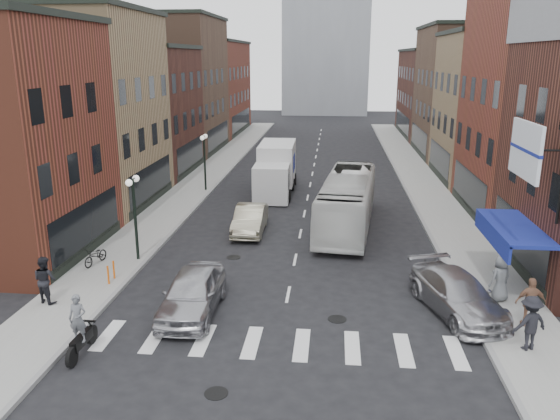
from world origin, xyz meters
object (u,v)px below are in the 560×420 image
object	(u,v)px
transit_bus	(347,201)
sedan_left_far	(250,219)
sedan_left_near	(192,293)
ped_left_solo	(45,280)
streetlamp_near	(134,203)
billboard_sign	(528,152)
ped_right_c	(501,278)
parked_bicycle	(96,256)
curb_car	(457,294)
ped_right_b	(531,302)
ped_right_a	(530,323)
motorcycle_rider	(79,327)
streetlamp_far	(204,152)
bike_rack	(111,272)
box_truck	(276,170)

from	to	relation	value
transit_bus	sedan_left_far	distance (m)	5.62
sedan_left_near	ped_left_solo	world-z (taller)	ped_left_solo
streetlamp_near	sedan_left_near	bearing A→B (deg)	-51.77
billboard_sign	ped_right_c	size ratio (longest dim) A/B	1.99
sedan_left_near	parked_bicycle	size ratio (longest dim) A/B	3.11
curb_car	ped_right_b	distance (m)	2.53
sedan_left_far	ped_right_a	world-z (taller)	ped_right_a
motorcycle_rider	sedan_left_far	xyz separation A→B (m)	(3.51, 13.36, -0.26)
ped_right_a	ped_right_c	bearing A→B (deg)	-112.03
streetlamp_far	sedan_left_near	xyz separation A→B (m)	(3.94, -19.00, -2.08)
sedan_left_far	ped_right_b	xyz separation A→B (m)	(11.55, -10.09, 0.31)
streetlamp_far	bike_rack	xyz separation A→B (m)	(-0.20, -16.70, -2.36)
ped_right_b	ped_right_c	xyz separation A→B (m)	(-0.45, 2.06, 0.02)
sedan_left_far	ped_right_c	distance (m)	13.71
ped_left_solo	streetlamp_far	bearing A→B (deg)	-74.11
streetlamp_far	ped_right_b	world-z (taller)	streetlamp_far
transit_bus	ped_right_c	size ratio (longest dim) A/B	5.89
streetlamp_near	streetlamp_far	bearing A→B (deg)	90.00
transit_bus	motorcycle_rider	bearing A→B (deg)	-114.56
sedan_left_near	ped_right_c	xyz separation A→B (m)	(11.77, 1.97, 0.25)
sedan_left_far	billboard_sign	bearing A→B (deg)	-37.82
billboard_sign	ped_right_a	distance (m)	6.03
curb_car	ped_right_a	bearing A→B (deg)	-75.74
bike_rack	sedan_left_near	bearing A→B (deg)	-29.07
box_truck	motorcycle_rider	world-z (taller)	box_truck
billboard_sign	ped_right_a	xyz separation A→B (m)	(-0.39, -3.27, -5.06)
streetlamp_near	curb_car	bearing A→B (deg)	-16.05
sedan_left_far	ped_right_c	size ratio (longest dim) A/B	2.43
ped_right_b	curb_car	bearing A→B (deg)	-27.78
motorcycle_rider	ped_right_a	xyz separation A→B (m)	(14.49, 1.60, 0.07)
streetlamp_near	transit_bus	size ratio (longest dim) A/B	0.38
motorcycle_rider	parked_bicycle	world-z (taller)	motorcycle_rider
streetlamp_far	curb_car	bearing A→B (deg)	-52.32
motorcycle_rider	ped_right_a	world-z (taller)	motorcycle_rider
ped_left_solo	curb_car	bearing A→B (deg)	-155.02
box_truck	parked_bicycle	xyz separation A→B (m)	(-6.76, -14.97, -1.14)
billboard_sign	sedan_left_far	world-z (taller)	billboard_sign
streetlamp_near	box_truck	world-z (taller)	streetlamp_near
streetlamp_near	transit_bus	bearing A→B (deg)	33.18
ped_right_a	ped_right_c	distance (m)	3.73
ped_left_solo	ped_right_a	bearing A→B (deg)	-164.40
streetlamp_near	ped_right_c	distance (m)	16.11
streetlamp_far	ped_left_solo	xyz separation A→B (m)	(-1.88, -18.94, -1.82)
streetlamp_near	motorcycle_rider	xyz separation A→B (m)	(1.10, -8.36, -1.91)
transit_bus	sedan_left_far	size ratio (longest dim) A/B	2.43
billboard_sign	curb_car	world-z (taller)	billboard_sign
streetlamp_far	transit_bus	bearing A→B (deg)	-36.94
streetlamp_far	ped_left_solo	world-z (taller)	streetlamp_far
transit_bus	ped_right_b	world-z (taller)	transit_bus
sedan_left_far	curb_car	xyz separation A→B (m)	(9.29, -8.99, 0.01)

